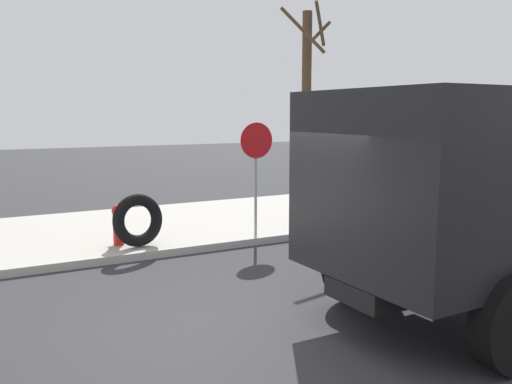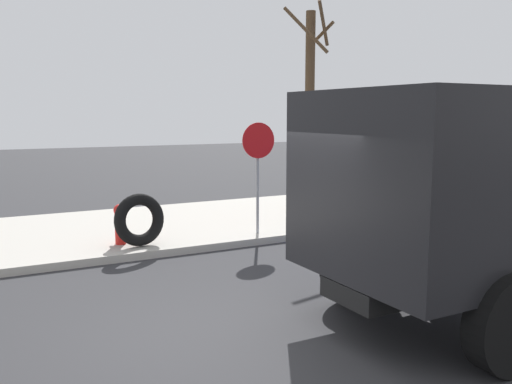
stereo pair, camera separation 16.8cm
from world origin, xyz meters
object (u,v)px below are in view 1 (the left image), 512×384
object	(u,v)px
fire_hydrant	(118,223)
loose_tire	(138,220)
stop_sign	(256,157)
bare_tree	(307,109)

from	to	relation	value
fire_hydrant	loose_tire	distance (m)	0.46
stop_sign	loose_tire	bearing A→B (deg)	179.03
fire_hydrant	bare_tree	xyz separation A→B (m)	(5.03, 0.89, 2.26)
fire_hydrant	stop_sign	world-z (taller)	stop_sign
loose_tire	stop_sign	bearing A→B (deg)	-0.97
fire_hydrant	stop_sign	size ratio (longest dim) A/B	0.34
loose_tire	fire_hydrant	bearing A→B (deg)	131.02
fire_hydrant	stop_sign	distance (m)	3.17
loose_tire	stop_sign	distance (m)	2.84
loose_tire	bare_tree	distance (m)	5.35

